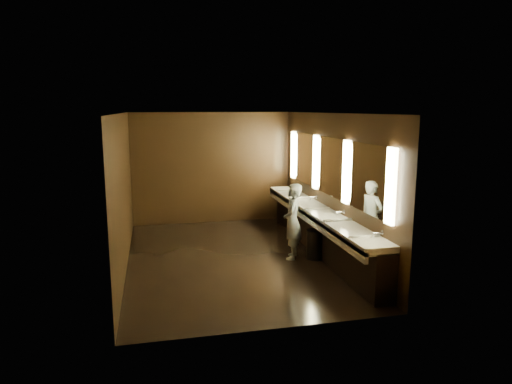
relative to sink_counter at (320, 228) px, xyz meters
The scene contains 10 objects.
floor 1.86m from the sink_counter, behind, with size 6.00×6.00×0.00m, color black.
ceiling 2.92m from the sink_counter, behind, with size 4.00×6.00×0.02m, color #2D2D2B.
wall_back 3.61m from the sink_counter, 120.87° to the left, with size 4.00×0.02×2.80m, color black.
wall_front 3.61m from the sink_counter, 120.87° to the right, with size 4.00×0.02×2.80m, color black.
wall_left 3.90m from the sink_counter, behind, with size 0.02×6.00×2.80m, color black.
wall_right 0.93m from the sink_counter, ahead, with size 0.02×6.00×2.80m, color black.
sink_counter is the anchor object (origin of this frame).
mirror_band 1.27m from the sink_counter, ahead, with size 0.06×5.03×1.15m.
person 0.74m from the sink_counter, 159.64° to the right, with size 0.54×0.35×1.48m, color #98C6E2.
trash_bin 0.48m from the sink_counter, 120.53° to the right, with size 0.36×0.36×0.57m, color black.
Camera 1 is at (-1.45, -8.44, 2.88)m, focal length 32.00 mm.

